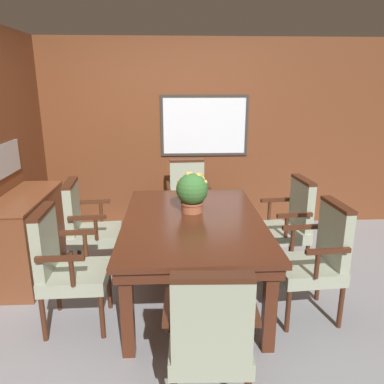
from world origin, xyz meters
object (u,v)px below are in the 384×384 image
dining_table (193,228)px  chair_left_near (65,264)px  chair_right_near (317,256)px  sideboard_cabinet (29,236)px  chair_head_near (210,335)px  potted_plant (192,191)px  chair_left_far (87,225)px  chair_head_far (188,197)px  chair_right_far (288,222)px

dining_table → chair_left_near: chair_left_near is taller
chair_right_near → sideboard_cabinet: size_ratio=0.84×
chair_head_near → potted_plant: (-0.02, 1.51, 0.40)m
chair_left_far → potted_plant: potted_plant is taller
dining_table → chair_head_far: size_ratio=1.84×
dining_table → chair_head_near: 1.34m
chair_right_near → potted_plant: 1.21m
chair_head_near → chair_right_far: size_ratio=1.00×
chair_left_near → potted_plant: (1.03, 0.60, 0.40)m
dining_table → chair_right_far: 1.07m
chair_head_far → chair_right_near: size_ratio=1.00×
chair_right_far → chair_head_far: (-0.98, 0.91, 0.00)m
dining_table → potted_plant: bearing=89.2°
chair_right_far → dining_table: bearing=-73.1°
chair_head_far → chair_left_far: bearing=-142.9°
chair_right_far → chair_left_far: 2.02m
potted_plant → chair_right_near: bearing=-30.0°
chair_head_far → chair_right_near: same height
chair_left_near → sideboard_cabinet: bearing=33.6°
chair_left_near → chair_left_far: size_ratio=1.00×
chair_head_near → chair_head_far: size_ratio=1.00×
chair_head_far → chair_left_far: same height
chair_head_far → chair_left_far: size_ratio=1.00×
chair_left_far → chair_right_near: size_ratio=1.00×
chair_head_near → sideboard_cabinet: bearing=-44.9°
chair_head_far → potted_plant: size_ratio=2.62×
chair_head_near → chair_right_far: 1.98m
dining_table → potted_plant: (0.00, 0.18, 0.29)m
chair_right_near → sideboard_cabinet: bearing=-111.8°
chair_right_near → potted_plant: (-0.99, 0.57, 0.40)m
dining_table → chair_right_near: bearing=-21.3°
chair_left_far → sideboard_cabinet: 0.61m
chair_right_far → sideboard_cabinet: 2.62m
chair_head_near → sideboard_cabinet: (-1.65, 1.78, -0.12)m
chair_right_far → chair_right_near: size_ratio=1.00×
chair_head_far → chair_left_far: 1.36m
chair_head_far → chair_left_near: bearing=-124.3°
potted_plant → chair_left_near: bearing=-150.0°
chair_left_near → sideboard_cabinet: chair_left_near is taller
chair_right_near → chair_left_near: bearing=-93.4°
chair_head_near → potted_plant: 1.57m
chair_left_far → dining_table: bearing=-116.9°
chair_left_near → chair_right_near: size_ratio=1.00×
chair_head_near → chair_right_near: size_ratio=1.00×
chair_head_near → dining_table: bearing=-86.8°
chair_head_near → chair_head_far: bearing=-87.5°
chair_head_near → chair_head_far: 2.63m
chair_left_near → chair_head_near: same height
chair_right_far → chair_head_far: size_ratio=1.00×
dining_table → chair_head_near: bearing=-89.0°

